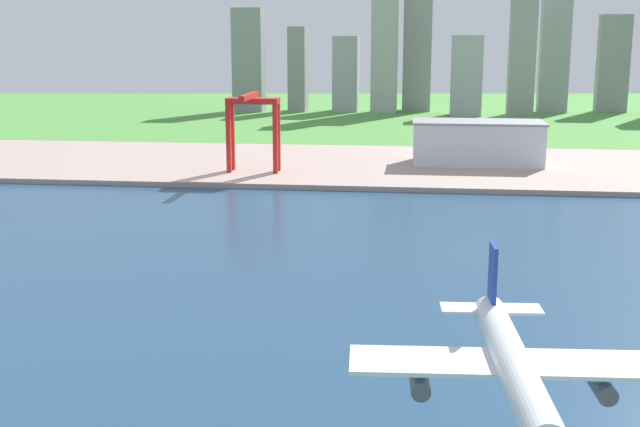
{
  "coord_description": "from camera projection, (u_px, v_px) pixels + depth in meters",
  "views": [
    {
      "loc": [
        13.84,
        54.35,
        69.06
      ],
      "look_at": [
        -10.78,
        254.28,
        25.52
      ],
      "focal_mm": 46.39,
      "sensor_mm": 36.0,
      "label": 1
    }
  ],
  "objects": [
    {
      "name": "distant_skyline",
      "position": [
        450.0,
        55.0,
        744.62
      ],
      "size": [
        407.66,
        70.42,
        130.77
      ],
      "color": "gray",
      "rests_on": "ground"
    },
    {
      "name": "warehouse_main",
      "position": [
        477.0,
        142.0,
        434.98
      ],
      "size": [
        68.2,
        31.46,
        22.63
      ],
      "color": "silver",
      "rests_on": "industrial_pier"
    },
    {
      "name": "ground_plane",
      "position": [
        373.0,
        264.0,
        254.55
      ],
      "size": [
        2400.0,
        2400.0,
        0.0
      ],
      "primitive_type": "plane",
      "color": "#4D933D"
    },
    {
      "name": "industrial_pier",
      "position": [
        394.0,
        166.0,
        438.61
      ],
      "size": [
        840.0,
        140.0,
        2.5
      ],
      "primitive_type": "cube",
      "color": "#AC958B",
      "rests_on": "ground"
    },
    {
      "name": "port_crane_red",
      "position": [
        253.0,
        115.0,
        405.14
      ],
      "size": [
        25.72,
        35.05,
        39.2
      ],
      "color": "red",
      "rests_on": "industrial_pier"
    },
    {
      "name": "airplane_landing",
      "position": [
        513.0,
        367.0,
        89.54
      ],
      "size": [
        36.1,
        40.74,
        13.17
      ],
      "color": "silver"
    },
    {
      "name": "water_bay",
      "position": [
        358.0,
        332.0,
        196.33
      ],
      "size": [
        840.0,
        360.0,
        0.15
      ],
      "primitive_type": "cube",
      "color": "navy",
      "rests_on": "ground"
    }
  ]
}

